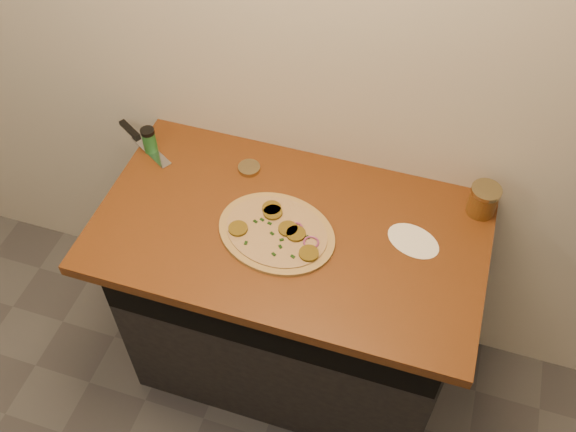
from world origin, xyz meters
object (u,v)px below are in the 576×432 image
(pizza, at_px, (277,232))
(chefs_knife, at_px, (140,139))
(salsa_jar, at_px, (483,200))
(spice_shaker, at_px, (149,140))

(pizza, relative_size, chefs_knife, 1.71)
(pizza, height_order, chefs_knife, pizza)
(pizza, bearing_deg, salsa_jar, 25.83)
(pizza, xyz_separation_m, spice_shaker, (-0.52, 0.21, 0.04))
(pizza, xyz_separation_m, chefs_knife, (-0.58, 0.25, -0.00))
(pizza, distance_m, spice_shaker, 0.56)
(salsa_jar, bearing_deg, chefs_knife, -178.42)
(pizza, relative_size, spice_shaker, 4.66)
(chefs_knife, xyz_separation_m, salsa_jar, (1.16, 0.03, 0.05))
(chefs_knife, xyz_separation_m, spice_shaker, (0.06, -0.03, 0.04))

